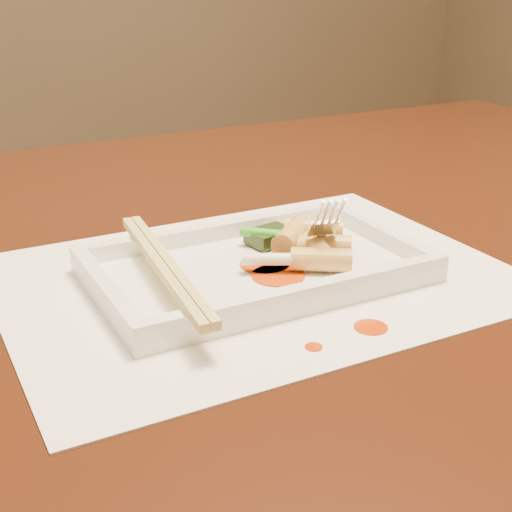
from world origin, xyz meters
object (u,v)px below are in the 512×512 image
table (261,332)px  chopstick_a (159,266)px  fork (320,163)px  placemat (256,277)px  plate_base (256,272)px

table → chopstick_a: (-0.13, -0.08, 0.13)m
chopstick_a → fork: (0.15, 0.02, 0.06)m
placemat → fork: 0.11m
chopstick_a → table: bearing=32.0°
chopstick_a → fork: fork is taller
table → plate_base: bearing=-121.0°
placemat → chopstick_a: 0.09m
placemat → chopstick_a: size_ratio=1.86×
chopstick_a → placemat: bearing=0.0°
placemat → fork: fork is taller
plate_base → fork: bearing=14.4°
fork → chopstick_a: bearing=-173.2°
plate_base → fork: size_ratio=1.86×
chopstick_a → fork: 0.16m
placemat → plate_base: 0.00m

